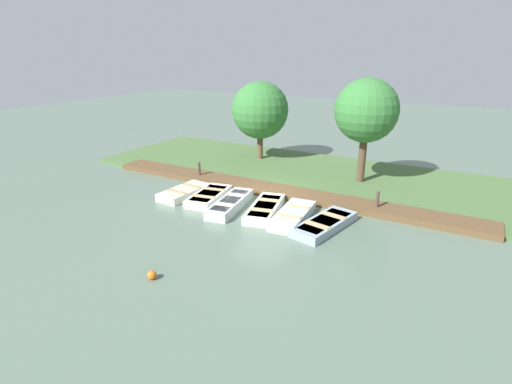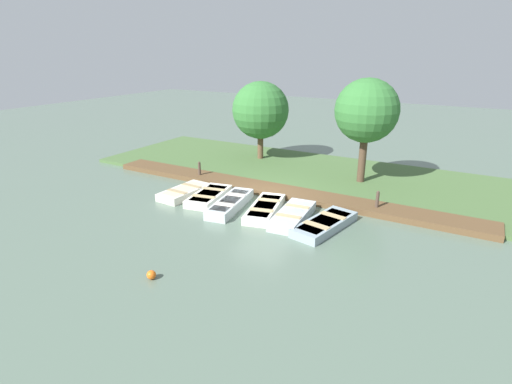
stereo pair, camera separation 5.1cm
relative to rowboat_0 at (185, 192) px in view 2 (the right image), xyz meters
name	(u,v)px [view 2 (the right image)]	position (x,y,z in m)	size (l,w,h in m)	color
ground_plane	(262,202)	(-1.09, 3.59, -0.19)	(80.00, 80.00, 0.00)	#566B5B
shore_bank	(305,172)	(-6.09, 3.59, -0.09)	(8.00, 24.00, 0.18)	#476638
dock_walkway	(275,190)	(-2.47, 3.59, -0.05)	(1.44, 19.16, 0.26)	brown
rowboat_0	(185,192)	(0.00, 0.00, 0.00)	(2.69, 1.34, 0.38)	beige
rowboat_1	(209,196)	(-0.13, 1.33, -0.01)	(2.96, 1.67, 0.36)	silver
rowboat_2	(230,204)	(0.25, 2.76, 0.03)	(3.43, 1.50, 0.43)	#B2BCC1
rowboat_3	(265,209)	(-0.06, 4.32, -0.01)	(3.31, 1.78, 0.36)	silver
rowboat_4	(293,215)	(0.10, 5.69, 0.02)	(3.07, 1.40, 0.41)	#B2BCC1
rowboat_5	(325,224)	(0.22, 7.11, 0.00)	(3.34, 1.76, 0.37)	#8C9EA8
mooring_post_near	(200,170)	(-2.38, -0.90, 0.31)	(0.14, 0.14, 0.99)	#47382D
mooring_post_far	(377,202)	(-2.38, 8.46, 0.31)	(0.14, 0.14, 0.99)	#47382D
buoy	(151,275)	(6.26, 3.81, -0.04)	(0.28, 0.28, 0.28)	orange
park_tree_far_left	(261,110)	(-7.26, 0.10, 2.94)	(3.40, 3.40, 4.84)	brown
park_tree_left	(367,111)	(-5.76, 6.81, 3.57)	(3.11, 3.11, 5.34)	#4C3828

